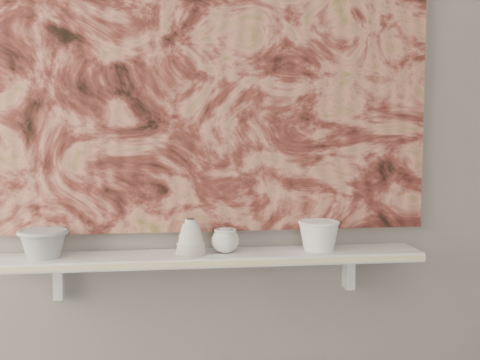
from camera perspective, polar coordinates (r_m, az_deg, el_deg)
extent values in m
plane|color=slate|center=(2.24, -2.89, 4.81)|extent=(3.60, 0.00, 3.60)
cube|color=silver|center=(2.20, -2.63, -6.64)|extent=(1.40, 0.18, 0.03)
cube|color=beige|center=(2.11, -2.40, -7.17)|extent=(1.40, 0.01, 0.02)
cube|color=silver|center=(2.29, -15.22, -8.26)|extent=(0.03, 0.06, 0.12)
cube|color=silver|center=(2.37, 9.25, -7.69)|extent=(0.03, 0.06, 0.12)
cube|color=brown|center=(2.23, -2.88, 9.68)|extent=(1.50, 0.02, 1.10)
cube|color=black|center=(2.30, 8.41, 1.83)|extent=(0.09, 0.00, 0.08)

